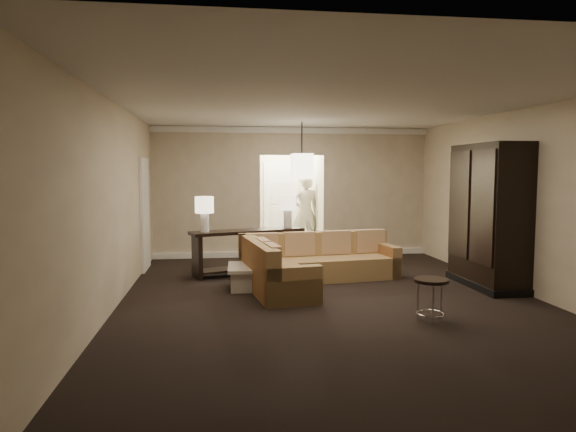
{
  "coord_description": "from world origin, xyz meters",
  "views": [
    {
      "loc": [
        -1.59,
        -7.08,
        1.85
      ],
      "look_at": [
        -0.47,
        1.2,
        1.12
      ],
      "focal_mm": 32.0,
      "sensor_mm": 36.0,
      "label": 1
    }
  ],
  "objects": [
    {
      "name": "ground",
      "position": [
        0.0,
        0.0,
        0.0
      ],
      "size": [
        8.0,
        8.0,
        0.0
      ],
      "primitive_type": "plane",
      "color": "black",
      "rests_on": "ground"
    },
    {
      "name": "wall_back",
      "position": [
        0.0,
        4.0,
        1.4
      ],
      "size": [
        6.0,
        0.04,
        2.8
      ],
      "primitive_type": "cube",
      "color": "beige",
      "rests_on": "ground"
    },
    {
      "name": "wall_front",
      "position": [
        0.0,
        -4.0,
        1.4
      ],
      "size": [
        6.0,
        0.04,
        2.8
      ],
      "primitive_type": "cube",
      "color": "beige",
      "rests_on": "ground"
    },
    {
      "name": "wall_left",
      "position": [
        -3.0,
        0.0,
        1.4
      ],
      "size": [
        0.04,
        8.0,
        2.8
      ],
      "primitive_type": "cube",
      "color": "beige",
      "rests_on": "ground"
    },
    {
      "name": "wall_right",
      "position": [
        3.0,
        0.0,
        1.4
      ],
      "size": [
        0.04,
        8.0,
        2.8
      ],
      "primitive_type": "cube",
      "color": "beige",
      "rests_on": "ground"
    },
    {
      "name": "ceiling",
      "position": [
        0.0,
        0.0,
        2.8
      ],
      "size": [
        6.0,
        8.0,
        0.02
      ],
      "primitive_type": "cube",
      "color": "silver",
      "rests_on": "wall_back"
    },
    {
      "name": "crown_molding",
      "position": [
        0.0,
        3.95,
        2.73
      ],
      "size": [
        6.0,
        0.1,
        0.12
      ],
      "primitive_type": "cube",
      "color": "white",
      "rests_on": "wall_back"
    },
    {
      "name": "baseboard",
      "position": [
        0.0,
        3.95,
        0.06
      ],
      "size": [
        6.0,
        0.1,
        0.12
      ],
      "primitive_type": "cube",
      "color": "white",
      "rests_on": "ground"
    },
    {
      "name": "side_door",
      "position": [
        -2.97,
        2.8,
        1.05
      ],
      "size": [
        0.05,
        0.9,
        2.1
      ],
      "primitive_type": "cube",
      "color": "white",
      "rests_on": "ground"
    },
    {
      "name": "foyer",
      "position": [
        0.0,
        5.34,
        1.3
      ],
      "size": [
        1.44,
        2.02,
        2.8
      ],
      "color": "beige",
      "rests_on": "ground"
    },
    {
      "name": "sectional_sofa",
      "position": [
        -0.15,
        1.14,
        0.32
      ],
      "size": [
        2.77,
        2.4,
        0.8
      ],
      "rotation": [
        0.0,
        0.0,
        0.14
      ],
      "color": "brown",
      "rests_on": "ground"
    },
    {
      "name": "coffee_table",
      "position": [
        -1.01,
        1.0,
        0.18
      ],
      "size": [
        0.92,
        0.92,
        0.37
      ],
      "rotation": [
        0.0,
        0.0,
        -0.04
      ],
      "color": "beige",
      "rests_on": "ground"
    },
    {
      "name": "console_table",
      "position": [
        -1.08,
        2.12,
        0.48
      ],
      "size": [
        2.12,
        1.12,
        0.8
      ],
      "rotation": [
        0.0,
        0.0,
        0.33
      ],
      "color": "black",
      "rests_on": "ground"
    },
    {
      "name": "armoire",
      "position": [
        2.69,
        0.59,
        1.1
      ],
      "size": [
        0.68,
        1.59,
        2.29
      ],
      "color": "black",
      "rests_on": "ground"
    },
    {
      "name": "drink_table",
      "position": [
        0.99,
        -1.15,
        0.38
      ],
      "size": [
        0.43,
        0.43,
        0.53
      ],
      "rotation": [
        0.0,
        0.0,
        0.29
      ],
      "color": "black",
      "rests_on": "ground"
    },
    {
      "name": "table_lamp_left",
      "position": [
        -1.84,
        1.85,
        1.21
      ],
      "size": [
        0.32,
        0.32,
        0.62
      ],
      "color": "white",
      "rests_on": "console_table"
    },
    {
      "name": "table_lamp_right",
      "position": [
        -0.32,
        2.38,
        1.21
      ],
      "size": [
        0.32,
        0.32,
        0.62
      ],
      "color": "white",
      "rests_on": "console_table"
    },
    {
      "name": "pendant_light",
      "position": [
        0.0,
        2.7,
        1.95
      ],
      "size": [
        0.38,
        0.38,
        1.09
      ],
      "color": "black",
      "rests_on": "ceiling"
    },
    {
      "name": "person",
      "position": [
        0.45,
        4.96,
        0.98
      ],
      "size": [
        0.74,
        0.53,
        1.96
      ],
      "primitive_type": "imported",
      "rotation": [
        0.0,
        0.0,
        3.22
      ],
      "color": "beige",
      "rests_on": "ground"
    }
  ]
}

